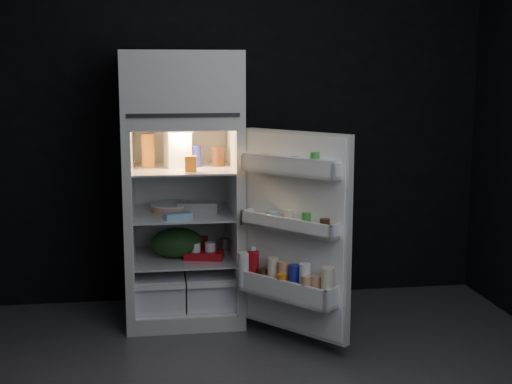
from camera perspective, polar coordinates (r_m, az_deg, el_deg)
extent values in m
cube|color=black|center=(5.11, -3.79, 6.23)|extent=(4.00, 0.00, 2.70)
cube|color=black|center=(1.76, 5.12, -0.42)|extent=(4.00, 0.00, 2.70)
cube|color=silver|center=(4.96, -5.73, -9.27)|extent=(0.76, 0.70, 0.10)
cube|color=silver|center=(4.79, -10.11, -2.00)|extent=(0.05, 0.70, 1.20)
cube|color=silver|center=(4.82, -1.64, -1.78)|extent=(0.05, 0.70, 1.20)
cube|color=white|center=(5.11, -6.03, -1.17)|extent=(0.66, 0.05, 1.20)
cube|color=silver|center=(4.70, -6.00, 5.65)|extent=(0.76, 0.70, 0.06)
cube|color=silver|center=(4.69, -6.05, 8.57)|extent=(0.76, 0.70, 0.42)
cube|color=black|center=(4.34, -5.81, 6.12)|extent=(0.68, 0.01, 0.02)
cube|color=white|center=(4.76, -9.77, -2.05)|extent=(0.01, 0.65, 1.20)
cube|color=white|center=(4.79, -1.95, -1.85)|extent=(0.01, 0.65, 1.20)
cube|color=white|center=(4.68, -5.98, 5.21)|extent=(0.66, 0.65, 0.01)
cube|color=white|center=(4.92, -5.73, -8.77)|extent=(0.66, 0.65, 0.01)
cube|color=white|center=(4.71, -5.92, 1.86)|extent=(0.65, 0.63, 0.01)
cube|color=white|center=(4.76, -5.85, -1.72)|extent=(0.65, 0.63, 0.01)
cube|color=white|center=(4.83, -5.79, -5.21)|extent=(0.65, 0.63, 0.01)
cube|color=white|center=(4.90, -7.71, -7.46)|extent=(0.32, 0.59, 0.22)
cube|color=white|center=(4.91, -3.82, -7.35)|extent=(0.32, 0.59, 0.22)
cube|color=white|center=(4.56, -7.68, -7.58)|extent=(0.32, 0.02, 0.03)
cube|color=white|center=(4.57, -3.51, -7.45)|extent=(0.32, 0.02, 0.03)
cube|color=#FFE5B2|center=(4.63, -5.94, 4.91)|extent=(0.14, 0.14, 0.02)
cube|color=silver|center=(4.26, 3.24, -3.31)|extent=(0.53, 0.61, 1.22)
cube|color=white|center=(4.24, 3.01, -3.38)|extent=(0.47, 0.55, 1.18)
cube|color=white|center=(4.14, 2.70, 1.52)|extent=(0.51, 0.58, 0.02)
cube|color=white|center=(4.10, 2.40, 1.99)|extent=(0.46, 0.53, 0.10)
cube|color=white|center=(3.94, 6.46, 1.61)|extent=(0.08, 0.07, 0.10)
cube|color=white|center=(4.34, -0.71, 2.42)|extent=(0.08, 0.07, 0.10)
cube|color=white|center=(4.19, 2.62, -3.02)|extent=(0.52, 0.58, 0.02)
cube|color=white|center=(4.16, 2.28, -2.66)|extent=(0.46, 0.53, 0.09)
cube|color=white|center=(3.99, 6.33, -3.22)|extent=(0.09, 0.08, 0.09)
cube|color=white|center=(4.39, -0.75, -1.97)|extent=(0.09, 0.08, 0.09)
cube|color=white|center=(4.29, 2.41, -8.36)|extent=(0.55, 0.61, 0.02)
cube|color=white|center=(4.23, 1.90, -7.85)|extent=(0.46, 0.53, 0.13)
cube|color=white|center=(4.08, 6.07, -8.54)|extent=(0.12, 0.11, 0.13)
cube|color=white|center=(4.47, -0.91, -6.84)|extent=(0.12, 0.11, 0.13)
cube|color=white|center=(4.12, 2.71, 2.78)|extent=(0.50, 0.56, 0.02)
cylinder|color=#338C33|center=(4.02, 4.72, 2.29)|extent=(0.08, 0.08, 0.12)
cylinder|color=silver|center=(4.10, 3.14, 2.23)|extent=(0.08, 0.08, 0.09)
cylinder|color=yellow|center=(4.24, 0.80, 2.48)|extent=(0.08, 0.08, 0.09)
cylinder|color=#321C0D|center=(4.03, 5.52, -2.78)|extent=(0.08, 0.08, 0.09)
cylinder|color=#338C33|center=(4.10, 4.05, -2.40)|extent=(0.07, 0.07, 0.11)
cylinder|color=beige|center=(4.18, 2.62, -2.16)|extent=(0.08, 0.08, 0.11)
cylinder|color=#84AECC|center=(4.26, 1.36, -2.10)|extent=(0.08, 0.08, 0.09)
cylinder|color=beige|center=(4.08, 5.74, -7.55)|extent=(0.11, 0.11, 0.22)
cylinder|color=tan|center=(4.13, 4.82, -7.77)|extent=(0.08, 0.08, 0.16)
cylinder|color=white|center=(4.17, 3.93, -7.18)|extent=(0.10, 0.10, 0.22)
cylinder|color=navy|center=(4.22, 3.06, -7.13)|extent=(0.09, 0.09, 0.20)
cylinder|color=tan|center=(4.27, 2.21, -6.90)|extent=(0.10, 0.10, 0.20)
cylinder|color=beige|center=(4.31, 1.37, -6.63)|extent=(0.10, 0.10, 0.21)
cylinder|color=#321C0D|center=(4.37, 0.56, -6.96)|extent=(0.09, 0.09, 0.13)
cylinder|color=#AE0E17|center=(4.41, -0.23, -6.17)|extent=(0.10, 0.10, 0.22)
cylinder|color=tan|center=(4.12, 4.03, -7.79)|extent=(0.08, 0.08, 0.16)
cylinder|color=orange|center=(4.23, 2.07, -7.47)|extent=(0.08, 0.08, 0.14)
cylinder|color=#B7B7BB|center=(4.32, 0.62, -7.35)|extent=(0.08, 0.08, 0.10)
cylinder|color=white|center=(4.41, -0.97, -6.23)|extent=(0.10, 0.10, 0.22)
cylinder|color=white|center=(4.38, -0.23, -4.53)|extent=(0.05, 0.05, 0.02)
cube|color=white|center=(4.74, -6.31, 3.44)|extent=(0.18, 0.18, 0.24)
cylinder|color=navy|center=(4.75, -5.01, 2.87)|extent=(0.13, 0.13, 0.14)
cylinder|color=#321C0D|center=(4.77, -3.03, 2.86)|extent=(0.10, 0.10, 0.13)
cylinder|color=#B3661C|center=(4.74, -8.63, 3.27)|extent=(0.10, 0.10, 0.22)
cube|color=orange|center=(4.52, -5.24, 2.26)|extent=(0.08, 0.06, 0.10)
cube|color=gray|center=(4.74, -4.71, -1.25)|extent=(0.27, 0.13, 0.07)
cylinder|color=tan|center=(4.83, -6.62, -1.25)|extent=(0.34, 0.34, 0.04)
cube|color=#84AECC|center=(4.55, -6.28, -1.92)|extent=(0.19, 0.13, 0.04)
cube|color=beige|center=(4.88, -4.09, -1.04)|extent=(0.15, 0.14, 0.05)
ellipsoid|color=#193815|center=(4.80, -6.33, -4.03)|extent=(0.36, 0.31, 0.20)
cube|color=#AE0E17|center=(4.75, -4.16, -5.05)|extent=(0.28, 0.19, 0.05)
cylinder|color=#AE0E17|center=(5.00, -4.21, -4.06)|extent=(0.06, 0.06, 0.09)
cylinder|color=#B7B7BB|center=(4.93, -2.58, -4.24)|extent=(0.07, 0.07, 0.09)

